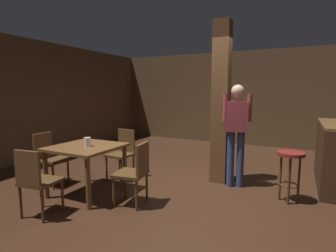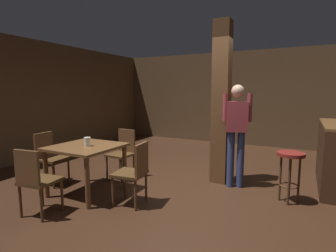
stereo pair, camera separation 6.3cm
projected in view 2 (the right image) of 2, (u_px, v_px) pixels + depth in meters
ground_plane at (181, 194)px, 4.12m from camera, size 10.80×10.80×0.00m
wall_back at (243, 98)px, 7.90m from camera, size 8.00×0.10×2.80m
wall_left at (16, 101)px, 5.76m from camera, size 0.10×9.00×2.80m
pillar at (221, 104)px, 4.55m from camera, size 0.28×0.28×2.80m
dining_table at (86, 153)px, 4.10m from camera, size 0.98×0.98×0.77m
chair_north at (123, 151)px, 4.90m from camera, size 0.45×0.45×0.89m
chair_west at (49, 155)px, 4.56m from camera, size 0.46×0.46×0.89m
chair_east at (134, 170)px, 3.70m from camera, size 0.48×0.48×0.89m
chair_south at (36, 179)px, 3.34m from camera, size 0.47×0.47×0.89m
napkin_cup at (87, 142)px, 4.04m from camera, size 0.10×0.10×0.14m
standing_person at (237, 128)px, 4.33m from camera, size 0.47×0.29×1.72m
bar_counter at (332, 155)px, 4.39m from camera, size 0.56×1.69×1.09m
bar_stool_near at (290, 164)px, 3.77m from camera, size 0.38×0.38×0.74m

